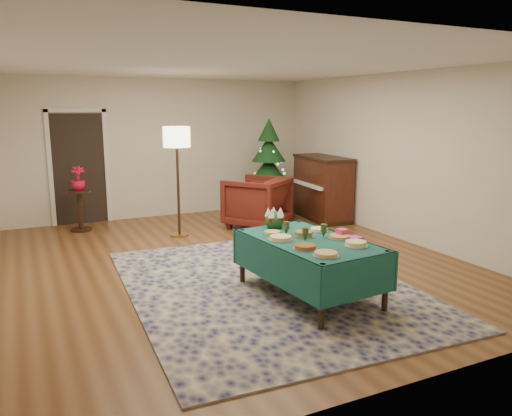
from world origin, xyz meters
name	(u,v)px	position (x,y,z in m)	size (l,w,h in m)	color
room_shell	(232,167)	(0.00, 0.00, 1.35)	(7.00, 7.00, 7.00)	#593319
doorway	(79,165)	(-1.60, 3.48, 1.10)	(1.08, 0.04, 2.16)	black
rug	(266,285)	(0.00, -1.05, 0.01)	(3.20, 4.20, 0.02)	#121646
buffet_table	(309,251)	(0.28, -1.56, 0.54)	(1.18, 1.83, 0.68)	black
platter_0	(326,254)	(0.10, -2.18, 0.70)	(0.27, 0.27, 0.04)	silver
platter_1	(356,244)	(0.59, -2.01, 0.70)	(0.26, 0.26, 0.06)	silver
platter_2	(305,247)	(0.04, -1.87, 0.70)	(0.27, 0.27, 0.05)	silver
platter_3	(339,237)	(0.62, -1.66, 0.70)	(0.27, 0.27, 0.04)	silver
platter_4	(281,238)	(-0.02, -1.44, 0.70)	(0.29, 0.29, 0.05)	silver
platter_5	(304,234)	(0.29, -1.43, 0.71)	(0.24, 0.24, 0.07)	silver
platter_6	(319,230)	(0.60, -1.27, 0.70)	(0.24, 0.24, 0.04)	silver
platter_7	(272,233)	(0.02, -1.17, 0.70)	(0.22, 0.22, 0.04)	silver
goblet_0	(286,228)	(0.15, -1.26, 0.76)	(0.07, 0.07, 0.16)	#2D471E
goblet_1	(324,230)	(0.48, -1.55, 0.76)	(0.07, 0.07, 0.16)	#2D471E
goblet_2	(305,234)	(0.20, -1.61, 0.76)	(0.07, 0.07, 0.16)	#2D471E
napkin_stack	(355,238)	(0.74, -1.79, 0.70)	(0.14, 0.14, 0.04)	#D73B97
gift_box	(342,233)	(0.69, -1.61, 0.72)	(0.11, 0.11, 0.09)	#D53B79
centerpiece	(275,218)	(0.19, -0.88, 0.80)	(0.24, 0.25, 0.28)	#1E4C1E
armchair	(257,200)	(1.23, 1.78, 0.51)	(0.98, 0.92, 1.01)	#501711
floor_lamp	(177,144)	(-0.24, 1.76, 1.56)	(0.45, 0.45, 1.84)	#A57F3F
side_table	(80,211)	(-1.70, 2.87, 0.35)	(0.41, 0.41, 0.72)	black
potted_plant	(78,184)	(-1.70, 2.87, 0.84)	(0.24, 0.42, 0.24)	red
christmas_tree	(269,173)	(1.81, 2.45, 0.87)	(1.18, 1.18, 1.94)	black
piano	(322,188)	(2.68, 1.87, 0.60)	(0.78, 1.46, 1.22)	black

